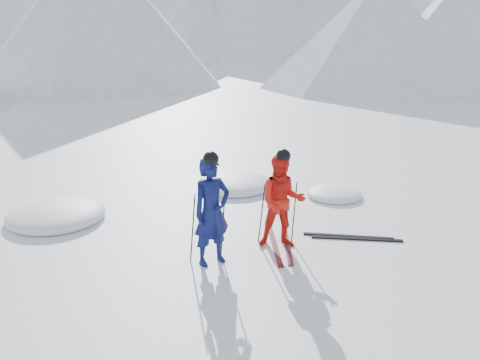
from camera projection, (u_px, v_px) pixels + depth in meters
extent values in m
plane|color=white|center=(339.00, 234.00, 9.84)|extent=(160.00, 160.00, 0.00)
cone|color=#B2BCD1|center=(82.00, 0.00, 53.82)|extent=(17.69, 17.69, 11.93)
cone|color=#B2BCD1|center=(184.00, 4.00, 49.32)|extent=(19.63, 19.63, 10.85)
cone|color=silver|center=(419.00, 7.00, 58.02)|extent=(24.45, 24.45, 10.76)
cone|color=#B2BCD1|center=(376.00, 32.00, 30.30)|extent=(14.00, 14.00, 6.50)
cone|color=#B2BCD1|center=(96.00, 10.00, 31.34)|extent=(16.00, 16.00, 9.00)
imported|color=#0C1349|center=(212.00, 212.00, 8.41)|extent=(0.78, 0.63, 1.85)
imported|color=red|center=(282.00, 202.00, 9.06)|extent=(0.97, 0.84, 1.72)
cylinder|color=black|center=(193.00, 227.00, 8.56)|extent=(0.12, 0.09, 1.23)
cylinder|color=black|center=(223.00, 222.00, 8.80)|extent=(0.12, 0.07, 1.23)
cylinder|color=black|center=(262.00, 213.00, 9.30)|extent=(0.12, 0.09, 1.15)
cylinder|color=black|center=(294.00, 212.00, 9.36)|extent=(0.12, 0.08, 1.15)
cube|color=black|center=(275.00, 246.00, 9.29)|extent=(0.45, 1.68, 0.03)
cube|color=black|center=(287.00, 244.00, 9.35)|extent=(0.56, 1.66, 0.03)
cube|color=black|center=(348.00, 236.00, 9.69)|extent=(1.59, 0.78, 0.03)
cube|color=black|center=(357.00, 239.00, 9.58)|extent=(1.61, 0.73, 0.03)
ellipsoid|color=white|center=(57.00, 219.00, 10.56)|extent=(2.01, 2.01, 0.44)
ellipsoid|color=white|center=(334.00, 196.00, 11.92)|extent=(1.29, 1.29, 0.28)
ellipsoid|color=white|center=(235.00, 187.00, 12.59)|extent=(1.88, 1.88, 0.41)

